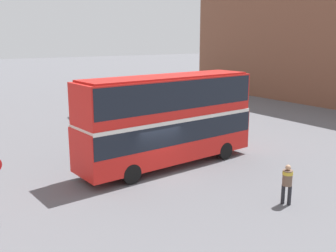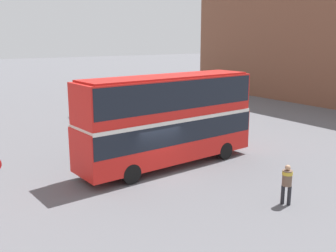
% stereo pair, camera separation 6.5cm
% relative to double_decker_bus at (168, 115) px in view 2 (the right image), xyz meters
% --- Properties ---
extents(ground_plane, '(240.00, 240.00, 0.00)m').
position_rel_double_decker_bus_xyz_m(ground_plane, '(-1.35, -1.02, -2.85)').
color(ground_plane, '#5B5B60').
extents(building_row_right, '(8.56, 32.90, 16.65)m').
position_rel_double_decker_bus_xyz_m(building_row_right, '(27.31, 10.44, 5.49)').
color(building_row_right, brown).
rests_on(building_row_right, ground_plane).
extents(double_decker_bus, '(10.63, 3.31, 5.00)m').
position_rel_double_decker_bus_xyz_m(double_decker_bus, '(0.00, 0.00, 0.00)').
color(double_decker_bus, red).
rests_on(double_decker_bus, ground_plane).
extents(pedestrian_foreground, '(0.59, 0.59, 1.77)m').
position_rel_double_decker_bus_xyz_m(pedestrian_foreground, '(1.28, -7.17, -1.76)').
color(pedestrian_foreground, '#232328').
rests_on(pedestrian_foreground, ground_plane).
extents(parked_car_kerb_near, '(4.73, 2.74, 1.63)m').
position_rel_double_decker_bus_xyz_m(parked_car_kerb_near, '(2.38, 14.87, -2.03)').
color(parked_car_kerb_near, silver).
rests_on(parked_car_kerb_near, ground_plane).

